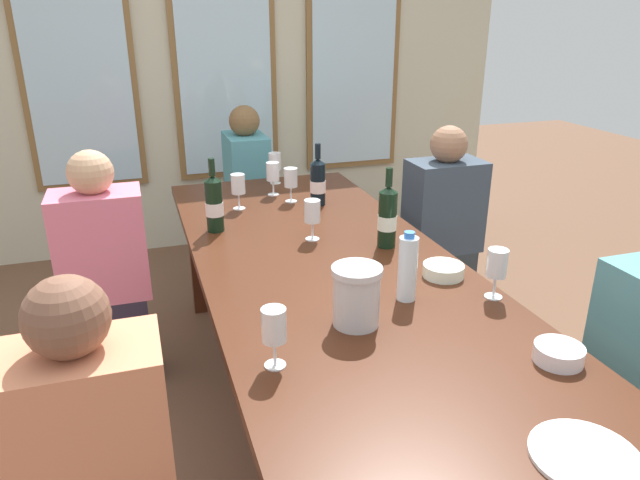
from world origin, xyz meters
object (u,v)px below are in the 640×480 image
(water_bottle, at_px, (408,268))
(tasting_bowl_0, at_px, (559,354))
(wine_bottle_2, at_px, (318,182))
(seated_person_3, at_px, (442,235))
(metal_pitcher, at_px, (356,296))
(wine_bottle_0, at_px, (214,203))
(seated_person_2, at_px, (106,279))
(white_plate_0, at_px, (585,456))
(dining_table, at_px, (335,284))
(wine_glass_0, at_px, (497,266))
(wine_glass_4, at_px, (238,186))
(wine_glass_6, at_px, (312,213))
(tasting_bowl_1, at_px, (443,270))
(wine_glass_1, at_px, (273,173))
(wine_glass_5, at_px, (275,163))
(wine_glass_3, at_px, (274,327))
(wine_glass_2, at_px, (291,178))
(wine_bottle_1, at_px, (387,217))
(seated_person_4, at_px, (248,197))

(water_bottle, bearing_deg, tasting_bowl_0, -63.80)
(wine_bottle_2, bearing_deg, seated_person_3, -6.98)
(metal_pitcher, height_order, wine_bottle_0, wine_bottle_0)
(metal_pitcher, bearing_deg, seated_person_2, 125.96)
(white_plate_0, bearing_deg, dining_table, 99.43)
(wine_glass_0, bearing_deg, water_bottle, 164.08)
(wine_glass_4, distance_m, wine_glass_6, 0.55)
(tasting_bowl_1, distance_m, water_bottle, 0.26)
(wine_glass_1, xyz_separation_m, seated_person_2, (-0.86, -0.34, -0.33))
(wine_glass_0, height_order, wine_glass_5, same)
(wine_glass_3, xyz_separation_m, wine_glass_4, (0.16, 1.38, -0.00))
(wine_glass_0, bearing_deg, seated_person_3, 68.72)
(dining_table, bearing_deg, wine_glass_3, -123.52)
(wine_bottle_2, bearing_deg, tasting_bowl_1, -79.71)
(wine_glass_2, bearing_deg, metal_pitcher, -96.36)
(white_plate_0, xyz_separation_m, wine_glass_6, (-0.17, 1.43, 0.11))
(water_bottle, height_order, wine_glass_0, water_bottle)
(tasting_bowl_1, xyz_separation_m, wine_glass_2, (-0.29, 1.04, 0.10))
(wine_glass_3, height_order, wine_glass_5, same)
(dining_table, height_order, wine_bottle_1, wine_bottle_1)
(metal_pitcher, relative_size, seated_person_3, 0.17)
(wine_bottle_0, relative_size, seated_person_4, 0.29)
(tasting_bowl_0, bearing_deg, wine_glass_4, 110.11)
(metal_pitcher, relative_size, wine_bottle_1, 0.58)
(white_plate_0, relative_size, metal_pitcher, 1.26)
(wine_glass_4, bearing_deg, wine_glass_5, 54.47)
(dining_table, relative_size, metal_pitcher, 14.03)
(wine_glass_3, distance_m, seated_person_3, 1.77)
(wine_glass_1, xyz_separation_m, wine_glass_5, (0.06, 0.21, 0.00))
(dining_table, xyz_separation_m, wine_glass_2, (0.07, 0.86, 0.18))
(seated_person_4, bearing_deg, wine_glass_1, -89.27)
(wine_bottle_1, height_order, wine_glass_3, wine_bottle_1)
(metal_pitcher, distance_m, wine_bottle_2, 1.21)
(wine_bottle_0, relative_size, wine_bottle_1, 0.98)
(tasting_bowl_1, bearing_deg, wine_glass_1, 106.29)
(wine_glass_0, bearing_deg, wine_glass_6, 120.88)
(dining_table, height_order, wine_glass_4, wine_glass_4)
(wine_glass_6, bearing_deg, wine_glass_0, -59.12)
(wine_glass_6, bearing_deg, water_bottle, -77.76)
(wine_glass_6, bearing_deg, dining_table, -92.03)
(wine_bottle_2, relative_size, wine_glass_0, 1.77)
(tasting_bowl_0, height_order, wine_glass_4, wine_glass_4)
(wine_bottle_1, height_order, wine_glass_2, wine_bottle_1)
(dining_table, height_order, tasting_bowl_1, tasting_bowl_1)
(wine_bottle_2, xyz_separation_m, wine_glass_5, (-0.11, 0.44, 0.00))
(wine_bottle_0, relative_size, seated_person_3, 0.29)
(metal_pitcher, relative_size, wine_glass_1, 1.09)
(white_plate_0, bearing_deg, seated_person_3, 69.64)
(dining_table, relative_size, water_bottle, 11.11)
(white_plate_0, relative_size, wine_glass_4, 1.37)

